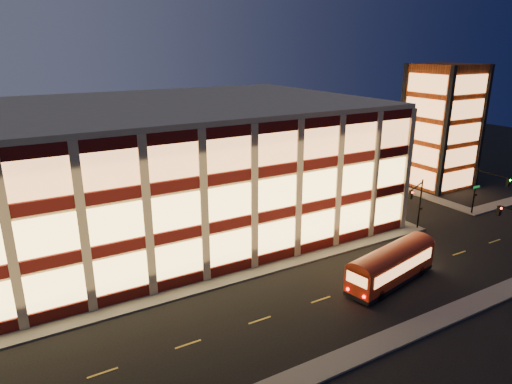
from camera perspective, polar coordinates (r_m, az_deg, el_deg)
ground at (r=42.35m, az=-1.37°, el=-11.08°), size 200.00×200.00×0.00m
sidewalk_office_south at (r=41.93m, az=-5.71°, el=-11.37°), size 54.00×2.00×0.15m
sidewalk_office_east at (r=67.32m, az=8.83°, el=-0.01°), size 2.00×30.00×0.15m
sidewalk_tower_south at (r=69.84m, az=28.28°, el=-1.34°), size 14.00×2.00×0.15m
sidewalk_tower_west at (r=74.50m, az=15.45°, el=1.29°), size 2.00×30.00×0.15m
sidewalk_near at (r=33.37m, az=10.20°, el=-20.18°), size 100.00×2.00×0.15m
office_building at (r=53.29m, az=-13.05°, el=3.01°), size 50.45×30.45×14.50m
stair_tower at (r=73.77m, az=22.11°, el=7.59°), size 8.60×8.60×18.00m
traffic_signal_far at (r=54.22m, az=19.49°, el=-0.78°), size 3.79×1.87×6.00m
traffic_signal_right at (r=62.57m, az=26.87°, el=0.70°), size 1.20×4.37×6.00m
trolley_bus at (r=42.98m, az=16.59°, el=-8.53°), size 10.55×4.53×3.47m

